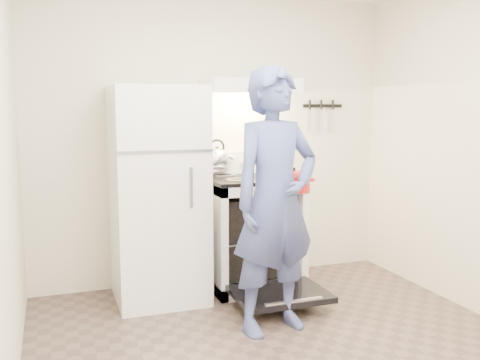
# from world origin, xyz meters

# --- Properties ---
(back_wall) EXTENTS (3.20, 0.02, 2.50)m
(back_wall) POSITION_xyz_m (0.00, 1.80, 1.25)
(back_wall) COLOR beige
(back_wall) RESTS_ON ground
(refrigerator) EXTENTS (0.70, 0.70, 1.70)m
(refrigerator) POSITION_xyz_m (-0.58, 1.45, 0.85)
(refrigerator) COLOR white
(refrigerator) RESTS_ON floor
(stove_body) EXTENTS (0.76, 0.65, 0.92)m
(stove_body) POSITION_xyz_m (0.23, 1.48, 0.46)
(stove_body) COLOR white
(stove_body) RESTS_ON floor
(cooktop) EXTENTS (0.76, 0.65, 0.03)m
(cooktop) POSITION_xyz_m (0.23, 1.48, 0.94)
(cooktop) COLOR black
(cooktop) RESTS_ON stove_body
(backsplash) EXTENTS (0.76, 0.07, 0.20)m
(backsplash) POSITION_xyz_m (0.23, 1.76, 1.05)
(backsplash) COLOR white
(backsplash) RESTS_ON cooktop
(oven_door) EXTENTS (0.70, 0.54, 0.04)m
(oven_door) POSITION_xyz_m (0.23, 0.88, 0.12)
(oven_door) COLOR black
(oven_door) RESTS_ON floor
(oven_rack) EXTENTS (0.60, 0.52, 0.01)m
(oven_rack) POSITION_xyz_m (0.23, 1.48, 0.44)
(oven_rack) COLOR slate
(oven_rack) RESTS_ON stove_body
(range_hood) EXTENTS (0.76, 0.50, 0.12)m
(range_hood) POSITION_xyz_m (0.23, 1.55, 1.71)
(range_hood) COLOR white
(range_hood) RESTS_ON back_wall
(knife_strip) EXTENTS (0.40, 0.02, 0.03)m
(knife_strip) POSITION_xyz_m (1.05, 1.79, 1.55)
(knife_strip) COLOR black
(knife_strip) RESTS_ON back_wall
(pizza_stone) EXTENTS (0.35, 0.35, 0.02)m
(pizza_stone) POSITION_xyz_m (0.30, 1.42, 0.45)
(pizza_stone) COLOR #946B4D
(pizza_stone) RESTS_ON oven_rack
(tea_kettle) EXTENTS (0.26, 0.21, 0.31)m
(tea_kettle) POSITION_xyz_m (-0.01, 1.69, 1.11)
(tea_kettle) COLOR silver
(tea_kettle) RESTS_ON cooktop
(utensil_jar) EXTENTS (0.09, 0.09, 0.13)m
(utensil_jar) POSITION_xyz_m (0.42, 1.26, 1.05)
(utensil_jar) COLOR silver
(utensil_jar) RESTS_ON cooktop
(person) EXTENTS (0.74, 0.56, 1.81)m
(person) POSITION_xyz_m (0.05, 0.57, 0.90)
(person) COLOR #3B487D
(person) RESTS_ON floor
(dutch_oven) EXTENTS (0.32, 0.25, 0.22)m
(dutch_oven) POSITION_xyz_m (0.28, 0.78, 0.99)
(dutch_oven) COLOR red
(dutch_oven) RESTS_ON person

